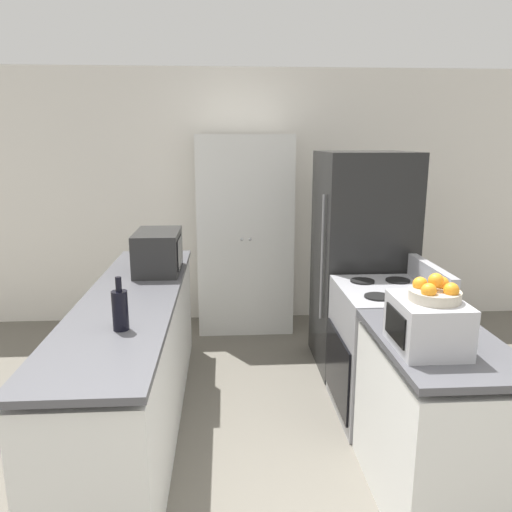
{
  "coord_description": "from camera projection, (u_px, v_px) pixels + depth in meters",
  "views": [
    {
      "loc": [
        -0.23,
        -1.69,
        1.89
      ],
      "look_at": [
        0.0,
        1.93,
        1.05
      ],
      "focal_mm": 35.0,
      "sensor_mm": 36.0,
      "label": 1
    }
  ],
  "objects": [
    {
      "name": "counter_left",
      "position": [
        134.0,
        363.0,
        3.32
      ],
      "size": [
        0.6,
        2.66,
        0.92
      ],
      "color": "silver",
      "rests_on": "ground_plane"
    },
    {
      "name": "refrigerator",
      "position": [
        361.0,
        262.0,
        4.15
      ],
      "size": [
        0.73,
        0.8,
        1.81
      ],
      "color": "black",
      "rests_on": "ground_plane"
    },
    {
      "name": "microwave",
      "position": [
        158.0,
        252.0,
        3.77
      ],
      "size": [
        0.33,
        0.52,
        0.31
      ],
      "color": "black",
      "rests_on": "counter_left"
    },
    {
      "name": "toaster_oven",
      "position": [
        427.0,
        324.0,
        2.37
      ],
      "size": [
        0.32,
        0.37,
        0.24
      ],
      "color": "#B2B2B7",
      "rests_on": "counter_right"
    },
    {
      "name": "stove",
      "position": [
        384.0,
        351.0,
        3.46
      ],
      "size": [
        0.66,
        0.75,
        1.08
      ],
      "color": "#9E9EA3",
      "rests_on": "ground_plane"
    },
    {
      "name": "wine_bottle",
      "position": [
        120.0,
        309.0,
        2.61
      ],
      "size": [
        0.08,
        0.08,
        0.29
      ],
      "color": "black",
      "rests_on": "counter_left"
    },
    {
      "name": "counter_right",
      "position": [
        433.0,
        425.0,
        2.61
      ],
      "size": [
        0.6,
        0.97,
        0.92
      ],
      "color": "silver",
      "rests_on": "ground_plane"
    },
    {
      "name": "fruit_bowl",
      "position": [
        435.0,
        292.0,
        2.32
      ],
      "size": [
        0.24,
        0.24,
        0.13
      ],
      "color": "#B2A893",
      "rests_on": "toaster_oven"
    },
    {
      "name": "pantry_cabinet",
      "position": [
        245.0,
        234.0,
        4.99
      ],
      "size": [
        0.93,
        0.54,
        1.95
      ],
      "color": "silver",
      "rests_on": "ground_plane"
    },
    {
      "name": "wall_back",
      "position": [
        246.0,
        198.0,
        5.22
      ],
      "size": [
        7.0,
        0.06,
        2.6
      ],
      "color": "silver",
      "rests_on": "ground_plane"
    }
  ]
}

